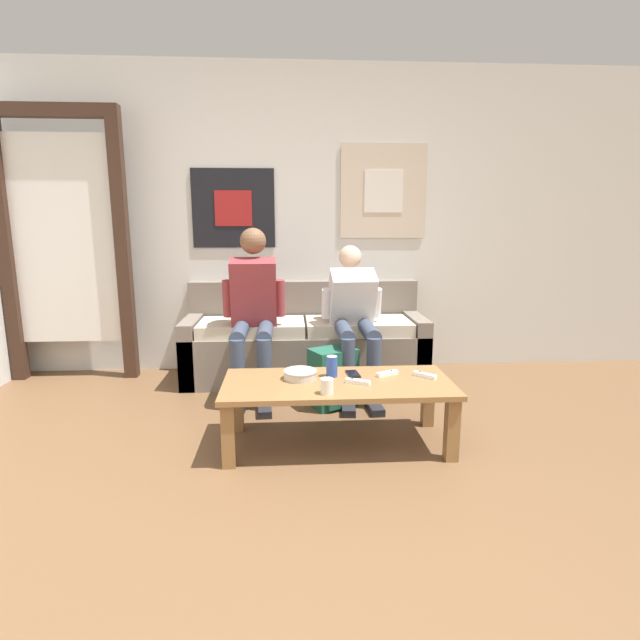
# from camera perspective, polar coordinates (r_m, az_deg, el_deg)

# --- Properties ---
(ground_plane) EXTENTS (18.00, 18.00, 0.00)m
(ground_plane) POSITION_cam_1_polar(r_m,az_deg,el_deg) (2.15, -2.43, -25.45)
(ground_plane) COLOR brown
(wall_back) EXTENTS (10.00, 0.07, 2.55)m
(wall_back) POSITION_cam_1_polar(r_m,az_deg,el_deg) (4.33, -3.31, 11.17)
(wall_back) COLOR silver
(wall_back) RESTS_ON ground_plane
(door_frame) EXTENTS (1.00, 0.10, 2.15)m
(door_frame) POSITION_cam_1_polar(r_m,az_deg,el_deg) (4.48, -27.26, 8.96)
(door_frame) COLOR #382319
(door_frame) RESTS_ON ground_plane
(couch) EXTENTS (1.94, 0.65, 0.78)m
(couch) POSITION_cam_1_polar(r_m,az_deg,el_deg) (4.13, -1.71, -2.78)
(couch) COLOR #70665B
(couch) RESTS_ON ground_plane
(coffee_table) EXTENTS (1.31, 0.58, 0.38)m
(coffee_table) POSITION_cam_1_polar(r_m,az_deg,el_deg) (2.89, 2.03, -8.15)
(coffee_table) COLOR olive
(coffee_table) RESTS_ON ground_plane
(person_seated_adult) EXTENTS (0.47, 0.82, 1.23)m
(person_seated_adult) POSITION_cam_1_polar(r_m,az_deg,el_deg) (3.71, -7.66, 1.58)
(person_seated_adult) COLOR #384256
(person_seated_adult) RESTS_ON ground_plane
(person_seated_teen) EXTENTS (0.47, 0.94, 1.09)m
(person_seated_teen) POSITION_cam_1_polar(r_m,az_deg,el_deg) (3.76, 3.90, 0.75)
(person_seated_teen) COLOR #384256
(person_seated_teen) RESTS_ON ground_plane
(backpack) EXTENTS (0.36, 0.33, 0.41)m
(backpack) POSITION_cam_1_polar(r_m,az_deg,el_deg) (3.51, 1.56, -6.77)
(backpack) COLOR #1E5642
(backpack) RESTS_ON ground_plane
(ceramic_bowl) EXTENTS (0.20, 0.20, 0.05)m
(ceramic_bowl) POSITION_cam_1_polar(r_m,az_deg,el_deg) (2.91, -2.28, -6.16)
(ceramic_bowl) COLOR #B7B2A8
(ceramic_bowl) RESTS_ON coffee_table
(pillar_candle) EXTENTS (0.07, 0.07, 0.10)m
(pillar_candle) POSITION_cam_1_polar(r_m,az_deg,el_deg) (2.66, 0.80, -7.57)
(pillar_candle) COLOR silver
(pillar_candle) RESTS_ON coffee_table
(drink_can_blue) EXTENTS (0.07, 0.07, 0.12)m
(drink_can_blue) POSITION_cam_1_polar(r_m,az_deg,el_deg) (2.94, 1.36, -5.32)
(drink_can_blue) COLOR #28479E
(drink_can_blue) RESTS_ON coffee_table
(game_controller_near_left) EXTENTS (0.14, 0.10, 0.03)m
(game_controller_near_left) POSITION_cam_1_polar(r_m,az_deg,el_deg) (3.00, 7.70, -6.07)
(game_controller_near_left) COLOR white
(game_controller_near_left) RESTS_ON coffee_table
(game_controller_near_right) EXTENTS (0.14, 0.10, 0.03)m
(game_controller_near_right) POSITION_cam_1_polar(r_m,az_deg,el_deg) (2.83, 4.31, -7.05)
(game_controller_near_right) COLOR white
(game_controller_near_right) RESTS_ON coffee_table
(game_controller_far_center) EXTENTS (0.13, 0.13, 0.03)m
(game_controller_far_center) POSITION_cam_1_polar(r_m,az_deg,el_deg) (3.00, 11.88, -6.19)
(game_controller_far_center) COLOR white
(game_controller_far_center) RESTS_ON coffee_table
(cell_phone) EXTENTS (0.08, 0.14, 0.01)m
(cell_phone) POSITION_cam_1_polar(r_m,az_deg,el_deg) (2.99, 3.80, -6.16)
(cell_phone) COLOR black
(cell_phone) RESTS_ON coffee_table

